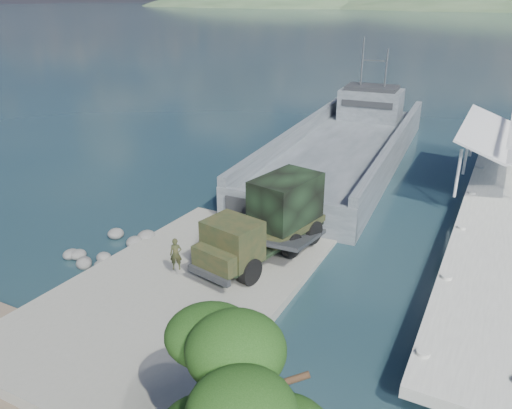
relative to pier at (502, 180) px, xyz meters
The scene contains 7 objects.
ground 22.89m from the pier, 124.71° to the right, with size 1400.00×1400.00×0.00m, color #1A353F.
boat_ramp 23.70m from the pier, 123.33° to the right, with size 10.00×18.00×0.50m, color gray.
shoreline_rocks 26.55m from the pier, 136.42° to the right, with size 3.20×5.60×0.90m, color #525250, non-canonical shape.
pier is the anchor object (origin of this frame).
landing_craft 12.76m from the pier, 165.26° to the left, with size 10.76×35.52×10.42m.
military_truck 18.46m from the pier, 125.15° to the right, with size 4.24×8.81×3.93m.
soldier 23.62m from the pier, 125.27° to the right, with size 0.60×0.39×1.63m, color black.
Camera 1 is at (12.64, -17.85, 13.40)m, focal length 35.00 mm.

